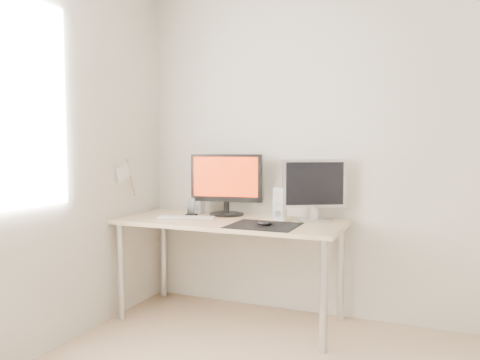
% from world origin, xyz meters
% --- Properties ---
extents(wall_back, '(3.50, 0.00, 3.50)m').
position_xyz_m(wall_back, '(0.00, 1.75, 1.25)').
color(wall_back, silver).
rests_on(wall_back, ground).
extents(mousepad, '(0.45, 0.40, 0.00)m').
position_xyz_m(mousepad, '(-0.63, 1.23, 0.73)').
color(mousepad, black).
rests_on(mousepad, desk).
extents(mouse, '(0.11, 0.06, 0.04)m').
position_xyz_m(mouse, '(-0.61, 1.20, 0.75)').
color(mouse, black).
rests_on(mouse, mousepad).
extents(desk, '(1.60, 0.70, 0.73)m').
position_xyz_m(desk, '(-0.93, 1.38, 0.65)').
color(desk, '#D1B587').
rests_on(desk, ground).
extents(main_monitor, '(0.55, 0.30, 0.47)m').
position_xyz_m(main_monitor, '(-1.05, 1.57, 0.98)').
color(main_monitor, black).
rests_on(main_monitor, desk).
extents(second_monitor, '(0.42, 0.25, 0.43)m').
position_xyz_m(second_monitor, '(-0.37, 1.56, 0.97)').
color(second_monitor, '#ABABAD').
rests_on(second_monitor, desk).
extents(speaker_left, '(0.08, 0.09, 0.24)m').
position_xyz_m(speaker_left, '(-1.28, 1.57, 0.85)').
color(speaker_left, white).
rests_on(speaker_left, desk).
extents(speaker_right, '(0.08, 0.09, 0.24)m').
position_xyz_m(speaker_right, '(-0.60, 1.49, 0.85)').
color(speaker_right, white).
rests_on(speaker_right, desk).
extents(keyboard, '(0.44, 0.22, 0.02)m').
position_xyz_m(keyboard, '(-1.25, 1.31, 0.74)').
color(keyboard, '#B4B4B6').
rests_on(keyboard, desk).
extents(phone_dock, '(0.07, 0.06, 0.13)m').
position_xyz_m(phone_dock, '(-1.28, 1.44, 0.77)').
color(phone_dock, black).
rests_on(phone_dock, desk).
extents(pennant, '(0.01, 0.23, 0.29)m').
position_xyz_m(pennant, '(-1.72, 1.24, 1.05)').
color(pennant, '#A57F54').
rests_on(pennant, wall_left).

